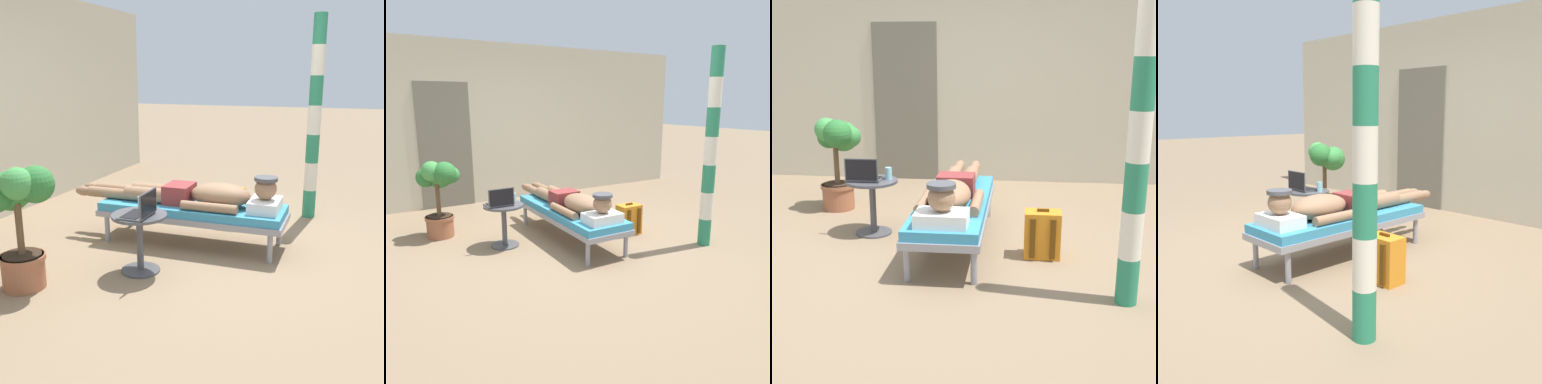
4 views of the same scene
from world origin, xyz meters
TOP-DOWN VIEW (x-y plane):
  - ground_plane at (0.00, 0.00)m, footprint 40.00×40.00m
  - house_wall_back at (0.21, 2.71)m, footprint 7.60×0.20m
  - house_door_panel at (-0.74, 2.60)m, footprint 0.84×0.03m
  - lounge_chair at (0.21, 0.18)m, footprint 0.61×1.87m
  - person_reclining at (0.21, 0.12)m, footprint 0.53×2.17m
  - side_table at (-0.59, 0.38)m, footprint 0.48×0.48m
  - laptop at (-0.65, 0.33)m, footprint 0.31×0.24m
  - drink_glass at (-0.44, 0.43)m, footprint 0.06×0.06m
  - backpack at (0.98, -0.05)m, footprint 0.30×0.26m
  - potted_plant at (-1.18, 1.13)m, footprint 0.52×0.54m
  - porch_post at (1.54, -0.84)m, footprint 0.15×0.15m

SIDE VIEW (x-z plane):
  - ground_plane at x=0.00m, z-range 0.00..0.00m
  - backpack at x=0.98m, z-range -0.02..0.41m
  - lounge_chair at x=0.21m, z-range 0.14..0.56m
  - side_table at x=-0.59m, z-range 0.09..0.62m
  - person_reclining at x=0.21m, z-range 0.36..0.68m
  - drink_glass at x=-0.44m, z-range 0.52..0.64m
  - laptop at x=-0.65m, z-range 0.47..0.69m
  - potted_plant at x=-1.18m, z-range 0.13..1.15m
  - house_door_panel at x=-0.74m, z-range 0.00..2.04m
  - porch_post at x=1.54m, z-range 0.00..2.33m
  - house_wall_back at x=0.21m, z-range 0.00..2.70m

